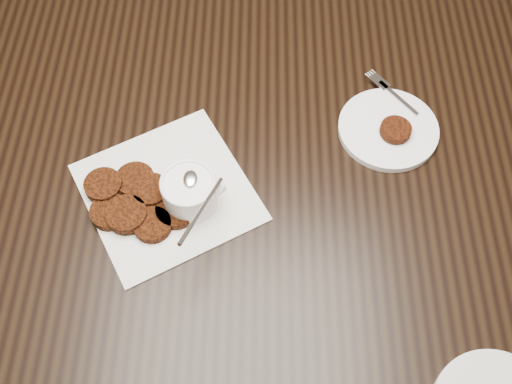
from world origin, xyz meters
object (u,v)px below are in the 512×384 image
table (232,262)px  sauce_ramekin (188,182)px  plate_with_patty (389,127)px  napkin (168,192)px

table → sauce_ramekin: sauce_ramekin is taller
table → sauce_ramekin: (-0.05, -0.06, 0.44)m
table → plate_with_patty: (0.30, 0.10, 0.39)m
napkin → plate_with_patty: size_ratio=1.46×
table → napkin: bearing=-157.9°
table → plate_with_patty: 0.50m
table → napkin: (-0.10, -0.04, 0.38)m
napkin → sauce_ramekin: sauce_ramekin is taller
sauce_ramekin → table: bearing=47.0°
table → plate_with_patty: size_ratio=8.25×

